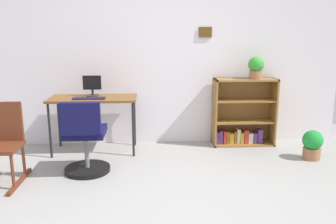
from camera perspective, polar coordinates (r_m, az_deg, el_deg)
name	(u,v)px	position (r m, az deg, el deg)	size (l,w,h in m)	color
ground_plane	(168,215)	(3.15, -0.03, -16.71)	(6.24, 6.24, 0.00)	#979694
wall_back	(159,61)	(4.90, -1.48, 8.48)	(5.20, 0.12, 2.36)	silver
desk	(93,102)	(4.62, -12.32, 1.67)	(1.13, 0.54, 0.74)	brown
monitor	(92,86)	(4.69, -12.50, 4.26)	(0.24, 0.17, 0.27)	#262628
keyboard	(89,98)	(4.50, -13.01, 2.25)	(0.41, 0.14, 0.02)	#1E1A34
office_chair	(85,142)	(3.95, -13.64, -4.92)	(0.52, 0.55, 0.86)	black
rocking_chair	(1,142)	(4.04, -25.98, -4.57)	(0.42, 0.64, 0.85)	#5E2A18
bookshelf_low	(242,116)	(5.01, 12.26, -0.59)	(0.87, 0.30, 0.95)	olive
potted_plant_on_shelf	(256,67)	(4.89, 14.44, 7.24)	(0.22, 0.22, 0.31)	#9E6642
potted_plant_floor	(312,144)	(4.71, 22.89, -4.94)	(0.25, 0.25, 0.38)	#9E6642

